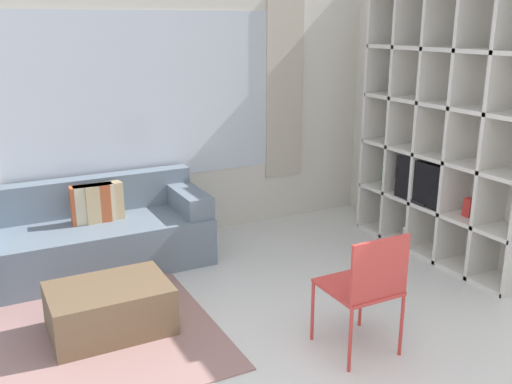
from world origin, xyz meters
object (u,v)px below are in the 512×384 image
(shelving_unit, at_px, (448,132))
(folding_chair, at_px, (366,283))
(ottoman, at_px, (110,309))
(couch_main, at_px, (93,236))

(shelving_unit, xyz_separation_m, folding_chair, (-1.71, -1.08, -0.67))
(shelving_unit, relative_size, ottoman, 2.87)
(couch_main, bearing_deg, folding_chair, -60.22)
(shelving_unit, relative_size, folding_chair, 2.77)
(shelving_unit, distance_m, couch_main, 3.35)
(shelving_unit, relative_size, couch_main, 1.18)
(ottoman, distance_m, folding_chair, 1.82)
(ottoman, relative_size, folding_chair, 0.97)
(folding_chair, bearing_deg, couch_main, -60.22)
(shelving_unit, height_order, ottoman, shelving_unit)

